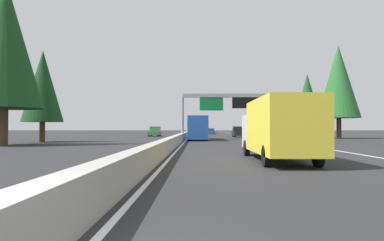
# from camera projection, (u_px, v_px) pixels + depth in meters

# --- Properties ---
(ground_plane) EXTENTS (320.00, 320.00, 0.00)m
(ground_plane) POSITION_uv_depth(u_px,v_px,m) (188.00, 137.00, 63.39)
(ground_plane) COLOR #262628
(median_barrier) EXTENTS (180.00, 0.56, 0.90)m
(median_barrier) POSITION_uv_depth(u_px,v_px,m) (189.00, 133.00, 83.40)
(median_barrier) COLOR #9E9B93
(median_barrier) RESTS_ON ground
(shoulder_stripe_right) EXTENTS (160.00, 0.16, 0.01)m
(shoulder_stripe_right) POSITION_uv_depth(u_px,v_px,m) (244.00, 135.00, 73.22)
(shoulder_stripe_right) COLOR silver
(shoulder_stripe_right) RESTS_ON ground
(shoulder_stripe_median) EXTENTS (160.00, 0.16, 0.01)m
(shoulder_stripe_median) POSITION_uv_depth(u_px,v_px,m) (190.00, 135.00, 73.39)
(shoulder_stripe_median) COLOR silver
(shoulder_stripe_median) RESTS_ON ground
(sign_gantry_overhead) EXTENTS (0.50, 12.68, 6.27)m
(sign_gantry_overhead) POSITION_uv_depth(u_px,v_px,m) (229.00, 103.00, 47.55)
(sign_gantry_overhead) COLOR gray
(sign_gantry_overhead) RESTS_ON ground
(box_truck_distant_b) EXTENTS (8.50, 2.40, 2.95)m
(box_truck_distant_b) POSITION_uv_depth(u_px,v_px,m) (277.00, 128.00, 17.03)
(box_truck_distant_b) COLOR gold
(box_truck_distant_b) RESTS_ON ground
(bus_mid_center) EXTENTS (11.50, 2.55, 3.10)m
(bus_mid_center) POSITION_uv_depth(u_px,v_px,m) (198.00, 127.00, 47.18)
(bus_mid_center) COLOR #1E4793
(bus_mid_center) RESTS_ON ground
(sedan_mid_left) EXTENTS (4.40, 1.80, 1.47)m
(sedan_mid_left) POSITION_uv_depth(u_px,v_px,m) (197.00, 132.00, 77.78)
(sedan_mid_left) COLOR maroon
(sedan_mid_left) RESTS_ON ground
(minivan_distant_a) EXTENTS (5.00, 1.95, 1.69)m
(minivan_distant_a) POSITION_uv_depth(u_px,v_px,m) (209.00, 130.00, 105.16)
(minivan_distant_a) COLOR silver
(minivan_distant_a) RESTS_ON ground
(sedan_near_center) EXTENTS (4.40, 1.80, 1.47)m
(sedan_near_center) POSITION_uv_depth(u_px,v_px,m) (211.00, 131.00, 88.07)
(sedan_near_center) COLOR #1E4793
(sedan_near_center) RESTS_ON ground
(pickup_mid_right) EXTENTS (5.60, 2.00, 1.86)m
(pickup_mid_right) POSITION_uv_depth(u_px,v_px,m) (239.00, 132.00, 61.41)
(pickup_mid_right) COLOR black
(pickup_mid_right) RESTS_ON ground
(sedan_far_left) EXTENTS (4.40, 1.80, 1.47)m
(sedan_far_left) POSITION_uv_depth(u_px,v_px,m) (207.00, 130.00, 128.68)
(sedan_far_left) COLOR silver
(sedan_far_left) RESTS_ON ground
(oncoming_near) EXTENTS (5.60, 2.00, 1.86)m
(oncoming_near) POSITION_uv_depth(u_px,v_px,m) (155.00, 131.00, 66.95)
(oncoming_near) COLOR #2D6B38
(oncoming_near) RESTS_ON ground
(conifer_right_near) EXTENTS (6.22, 6.22, 14.14)m
(conifer_right_near) POSITION_uv_depth(u_px,v_px,m) (339.00, 82.00, 52.73)
(conifer_right_near) COLOR #4C3823
(conifer_right_near) RESTS_ON ground
(conifer_right_mid) EXTENTS (4.35, 4.35, 9.89)m
(conifer_right_mid) POSITION_uv_depth(u_px,v_px,m) (307.00, 99.00, 53.52)
(conifer_right_mid) COLOR #4C3823
(conifer_right_mid) RESTS_ON ground
(conifer_left_foreground) EXTENTS (6.82, 6.82, 15.49)m
(conifer_left_foreground) POSITION_uv_depth(u_px,v_px,m) (5.00, 43.00, 32.12)
(conifer_left_foreground) COLOR #4C3823
(conifer_left_foreground) RESTS_ON ground
(conifer_left_near) EXTENTS (4.59, 4.59, 10.43)m
(conifer_left_near) POSITION_uv_depth(u_px,v_px,m) (43.00, 86.00, 39.54)
(conifer_left_near) COLOR #4C3823
(conifer_left_near) RESTS_ON ground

